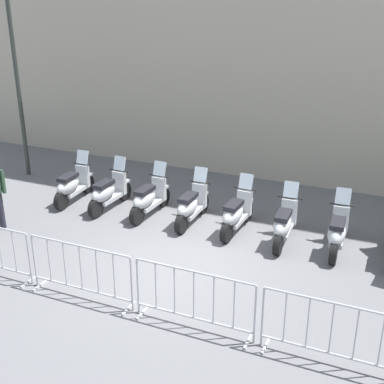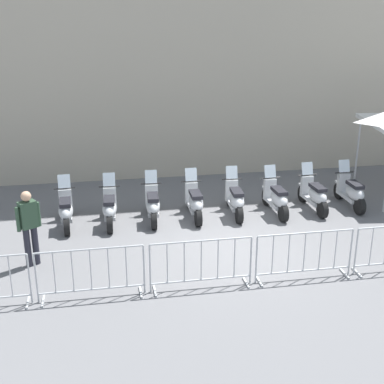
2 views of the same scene
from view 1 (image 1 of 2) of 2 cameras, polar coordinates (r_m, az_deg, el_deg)
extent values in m
plane|color=slate|center=(10.47, -1.61, -8.23)|extent=(120.00, 120.00, 0.00)
cylinder|color=black|center=(14.30, -11.51, 0.84)|extent=(0.23, 0.50, 0.48)
cylinder|color=black|center=(13.34, -14.28, -0.93)|extent=(0.23, 0.50, 0.48)
cube|color=#B7BABC|center=(13.80, -12.86, 0.14)|extent=(0.43, 0.90, 0.10)
ellipsoid|color=#B7BABC|center=(13.50, -13.58, 0.68)|extent=(0.51, 0.89, 0.40)
cube|color=black|center=(13.45, -13.59, 1.60)|extent=(0.38, 0.64, 0.10)
cube|color=#B7BABC|center=(14.05, -11.99, 1.77)|extent=(0.36, 0.20, 0.60)
cylinder|color=black|center=(13.94, -12.10, 3.05)|extent=(0.56, 0.14, 0.04)
cube|color=silver|center=(13.92, -12.05, 3.81)|extent=(0.34, 0.20, 0.35)
cube|color=#B7BABC|center=(14.21, -11.59, 1.86)|extent=(0.25, 0.35, 0.06)
cylinder|color=black|center=(13.64, -7.54, 0.07)|extent=(0.18, 0.49, 0.48)
cylinder|color=black|center=(12.71, -10.61, -1.77)|extent=(0.18, 0.49, 0.48)
cube|color=#B7BABC|center=(13.15, -9.03, -0.66)|extent=(0.35, 0.89, 0.10)
ellipsoid|color=#B7BABC|center=(12.86, -9.80, -0.09)|extent=(0.43, 0.87, 0.40)
cube|color=black|center=(12.80, -9.78, 0.87)|extent=(0.33, 0.62, 0.10)
cube|color=#B7BABC|center=(13.39, -8.04, 1.04)|extent=(0.35, 0.17, 0.60)
cylinder|color=black|center=(13.27, -8.11, 2.38)|extent=(0.56, 0.08, 0.04)
cube|color=silver|center=(13.26, -8.03, 3.18)|extent=(0.33, 0.17, 0.35)
cube|color=#B7BABC|center=(13.54, -7.59, 1.13)|extent=(0.23, 0.34, 0.06)
cylinder|color=black|center=(13.16, -3.23, -0.59)|extent=(0.18, 0.49, 0.48)
cylinder|color=black|center=(12.19, -6.11, -2.56)|extent=(0.18, 0.49, 0.48)
cube|color=#B7BABC|center=(12.65, -4.62, -1.37)|extent=(0.35, 0.89, 0.10)
ellipsoid|color=#B7BABC|center=(12.34, -5.32, -0.79)|extent=(0.43, 0.87, 0.40)
cube|color=black|center=(12.29, -5.28, 0.20)|extent=(0.33, 0.62, 0.10)
cube|color=#B7BABC|center=(12.90, -3.66, 0.41)|extent=(0.35, 0.17, 0.60)
cylinder|color=black|center=(12.78, -3.70, 1.79)|extent=(0.56, 0.08, 0.04)
cube|color=silver|center=(12.76, -3.61, 2.62)|extent=(0.33, 0.17, 0.35)
cube|color=#B7BABC|center=(13.06, -3.25, 0.51)|extent=(0.23, 0.34, 0.06)
cylinder|color=black|center=(12.74, 1.16, -1.33)|extent=(0.20, 0.49, 0.48)
cylinder|color=black|center=(11.70, -1.18, -3.51)|extent=(0.20, 0.49, 0.48)
cube|color=#B7BABC|center=(12.20, 0.04, -2.20)|extent=(0.39, 0.90, 0.10)
ellipsoid|color=#B7BABC|center=(11.87, -0.50, -1.64)|extent=(0.47, 0.88, 0.40)
cube|color=black|center=(11.81, -0.44, -0.61)|extent=(0.36, 0.63, 0.10)
cube|color=#B7BABC|center=(12.46, 0.84, -0.33)|extent=(0.36, 0.18, 0.60)
cylinder|color=black|center=(12.34, 0.85, 1.09)|extent=(0.56, 0.11, 0.04)
cube|color=silver|center=(12.32, 0.95, 1.95)|extent=(0.34, 0.18, 0.35)
cube|color=#B7BABC|center=(12.64, 1.17, -0.21)|extent=(0.24, 0.34, 0.06)
cylinder|color=black|center=(12.38, 6.08, -2.17)|extent=(0.18, 0.49, 0.48)
cylinder|color=black|center=(11.33, 3.86, -4.45)|extent=(0.18, 0.49, 0.48)
cube|color=#B7BABC|center=(11.83, 5.03, -3.08)|extent=(0.35, 0.89, 0.10)
ellipsoid|color=#B7BABC|center=(11.49, 4.55, -2.52)|extent=(0.43, 0.87, 0.40)
cube|color=black|center=(11.43, 4.64, -1.46)|extent=(0.33, 0.62, 0.10)
cube|color=#B7BABC|center=(12.09, 5.83, -1.15)|extent=(0.35, 0.17, 0.60)
cylinder|color=black|center=(11.97, 5.89, 0.31)|extent=(0.56, 0.08, 0.04)
cube|color=silver|center=(11.95, 6.00, 1.19)|extent=(0.33, 0.17, 0.35)
cube|color=#B7BABC|center=(12.27, 6.13, -1.02)|extent=(0.23, 0.34, 0.06)
cylinder|color=black|center=(12.05, 10.77, -3.13)|extent=(0.22, 0.50, 0.48)
cylinder|color=black|center=(10.95, 9.52, -5.69)|extent=(0.22, 0.50, 0.48)
cube|color=#B7BABC|center=(11.48, 10.19, -4.17)|extent=(0.43, 0.90, 0.10)
ellipsoid|color=#B7BABC|center=(11.13, 9.98, -3.65)|extent=(0.50, 0.89, 0.40)
cube|color=black|center=(11.06, 10.08, -2.55)|extent=(0.38, 0.64, 0.10)
cube|color=#B7BABC|center=(11.76, 10.70, -2.12)|extent=(0.36, 0.20, 0.60)
cylinder|color=black|center=(11.63, 10.81, -0.63)|extent=(0.56, 0.13, 0.04)
cube|color=silver|center=(11.61, 10.92, 0.28)|extent=(0.34, 0.19, 0.35)
cube|color=#B7BABC|center=(11.94, 10.86, -1.96)|extent=(0.25, 0.35, 0.06)
cylinder|color=black|center=(11.95, 16.06, -3.85)|extent=(0.22, 0.50, 0.48)
cylinder|color=black|center=(10.84, 15.40, -6.52)|extent=(0.22, 0.50, 0.48)
cube|color=#B7BABC|center=(11.37, 15.77, -4.94)|extent=(0.43, 0.90, 0.10)
ellipsoid|color=#B7BABC|center=(11.02, 15.74, -4.44)|extent=(0.51, 0.89, 0.40)
cube|color=black|center=(10.96, 15.87, -3.33)|extent=(0.38, 0.64, 0.10)
cube|color=#B7BABC|center=(11.66, 16.13, -2.84)|extent=(0.36, 0.20, 0.60)
cylinder|color=black|center=(11.53, 16.30, -1.35)|extent=(0.56, 0.14, 0.04)
cube|color=silver|center=(11.51, 16.41, -0.43)|extent=(0.34, 0.20, 0.35)
cube|color=#B7BABC|center=(11.84, 16.20, -2.67)|extent=(0.25, 0.35, 0.06)
cube|color=#B2B5B7|center=(10.39, -17.61, -9.47)|extent=(0.10, 0.44, 0.04)
cylinder|color=#B2B5B7|center=(10.10, -17.57, -7.12)|extent=(0.04, 0.04, 1.05)
cylinder|color=#B2B5B7|center=(10.49, -20.50, -5.83)|extent=(0.02, 0.02, 0.87)
cylinder|color=#B2B5B7|center=(10.27, -19.10, -6.25)|extent=(0.02, 0.02, 0.87)
cube|color=#B2B5B7|center=(10.22, -16.38, -9.86)|extent=(0.10, 0.44, 0.04)
cube|color=#B2B5B7|center=(9.25, -7.01, -12.69)|extent=(0.10, 0.44, 0.04)
cylinder|color=#B2B5B7|center=(10.03, -17.05, -7.28)|extent=(0.04, 0.04, 1.05)
cylinder|color=#B2B5B7|center=(8.94, -6.70, -10.15)|extent=(0.04, 0.04, 1.05)
cylinder|color=#B2B5B7|center=(9.19, -12.45, -5.83)|extent=(2.05, 0.31, 0.04)
cylinder|color=#B2B5B7|center=(9.62, -12.03, -10.44)|extent=(2.05, 0.31, 0.04)
cylinder|color=#B2B5B7|center=(9.78, -15.55, -7.27)|extent=(0.02, 0.02, 0.87)
cylinder|color=#B2B5B7|center=(9.59, -13.93, -7.72)|extent=(0.02, 0.02, 0.87)
cylinder|color=#B2B5B7|center=(9.40, -12.23, -8.19)|extent=(0.02, 0.02, 0.87)
cylinder|color=#B2B5B7|center=(9.22, -10.47, -8.67)|extent=(0.02, 0.02, 0.87)
cylinder|color=#B2B5B7|center=(9.05, -8.63, -9.16)|extent=(0.02, 0.02, 0.87)
cube|color=#B2B5B7|center=(9.13, -5.43, -13.13)|extent=(0.10, 0.44, 0.04)
cube|color=#B2B5B7|center=(8.53, 6.29, -16.04)|extent=(0.10, 0.44, 0.04)
cylinder|color=#B2B5B7|center=(8.89, -6.02, -10.32)|extent=(0.04, 0.04, 1.05)
cylinder|color=#B2B5B7|center=(8.21, 7.00, -13.37)|extent=(0.04, 0.04, 1.05)
cylinder|color=#B2B5B7|center=(8.21, 0.20, -8.81)|extent=(2.05, 0.31, 0.04)
cylinder|color=#B2B5B7|center=(8.69, 0.19, -13.76)|extent=(2.05, 0.31, 0.04)
cylinder|color=#B2B5B7|center=(8.70, -4.03, -10.33)|extent=(0.02, 0.02, 0.87)
cylinder|color=#B2B5B7|center=(8.56, -1.95, -10.84)|extent=(0.02, 0.02, 0.87)
cylinder|color=#B2B5B7|center=(8.44, 0.19, -11.35)|extent=(0.02, 0.02, 0.87)
cylinder|color=#B2B5B7|center=(8.34, 2.41, -11.86)|extent=(0.02, 0.02, 0.87)
cylinder|color=#B2B5B7|center=(8.24, 4.69, -12.36)|extent=(0.02, 0.02, 0.87)
cube|color=#B2B5B7|center=(8.47, 8.20, -16.45)|extent=(0.10, 0.44, 0.04)
cylinder|color=#B2B5B7|center=(8.18, 7.82, -13.54)|extent=(0.04, 0.04, 1.05)
cylinder|color=#B2B5B7|center=(7.74, 15.51, -11.78)|extent=(2.05, 0.31, 0.04)
cylinder|color=#B2B5B7|center=(8.24, 14.89, -16.85)|extent=(2.05, 0.31, 0.04)
cylinder|color=#B2B5B7|center=(8.07, 10.26, -13.50)|extent=(0.02, 0.02, 0.87)
cylinder|color=#B2B5B7|center=(8.02, 12.71, -13.96)|extent=(0.02, 0.02, 0.87)
cylinder|color=#B2B5B7|center=(7.99, 15.19, -14.39)|extent=(0.02, 0.02, 0.87)
cylinder|color=#B2B5B7|center=(7.97, 17.71, -14.81)|extent=(0.02, 0.02, 0.87)
cylinder|color=#B2B5B7|center=(7.96, 20.23, -15.20)|extent=(0.02, 0.02, 0.87)
cylinder|color=#2D332D|center=(15.57, -18.84, 12.00)|extent=(0.12, 0.12, 5.80)
cylinder|color=#23232D|center=(12.65, -20.41, -1.91)|extent=(0.14, 0.14, 0.90)
cylinder|color=#2D4733|center=(12.37, -20.20, 1.09)|extent=(0.09, 0.09, 0.55)
camera|label=2|loc=(7.37, -89.29, 2.54)|focal=49.21mm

